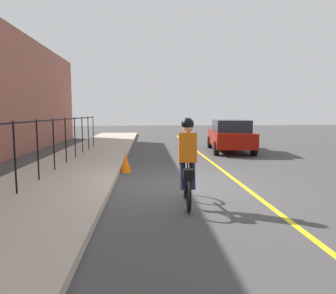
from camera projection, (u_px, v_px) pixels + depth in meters
The scene contains 7 objects.
ground_plane at pixel (182, 186), 8.15m from camera, with size 80.00×80.00×0.00m, color #434141.
lane_line_centre at pixel (241, 184), 8.25m from camera, with size 36.00×0.12×0.01m, color yellow.
sidewalk at pixel (51, 185), 7.91m from camera, with size 40.00×3.20×0.15m, color #B1A192.
iron_fence at pixel (46, 135), 8.74m from camera, with size 15.51×0.04×1.60m.
cyclist_lead at pixel (187, 162), 6.29m from camera, with size 1.71×0.38×1.83m.
patrol_sedan at pixel (230, 135), 15.30m from camera, with size 4.56×2.29×1.58m.
traffic_cone_near at pixel (126, 163), 9.99m from camera, with size 0.36×0.36×0.61m, color #FA6405.
Camera 1 is at (-7.94, 0.92, 1.91)m, focal length 32.83 mm.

